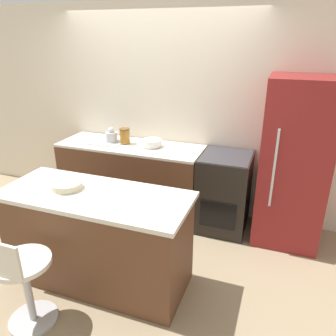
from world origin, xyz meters
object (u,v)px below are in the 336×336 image
at_px(oven_range, 224,192).
at_px(kettle, 111,136).
at_px(mixing_bowl, 152,143).
at_px(refrigerator, 294,164).
at_px(stool_chair, 23,280).

xyz_separation_m(oven_range, kettle, (-1.50, 0.03, 0.54)).
bearing_deg(mixing_bowl, refrigerator, -0.91).
bearing_deg(refrigerator, mixing_bowl, 179.09).
bearing_deg(mixing_bowl, stool_chair, -96.94).
distance_m(refrigerator, stool_chair, 2.83).
bearing_deg(oven_range, refrigerator, 0.03).
distance_m(refrigerator, mixing_bowl, 1.67).
bearing_deg(oven_range, stool_chair, -120.44).
relative_size(oven_range, kettle, 4.92).
bearing_deg(mixing_bowl, oven_range, -1.64).
height_order(oven_range, refrigerator, refrigerator).
relative_size(stool_chair, kettle, 4.75).
relative_size(oven_range, mixing_bowl, 3.91).
distance_m(stool_chair, mixing_bowl, 2.14).
height_order(oven_range, stool_chair, oven_range).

